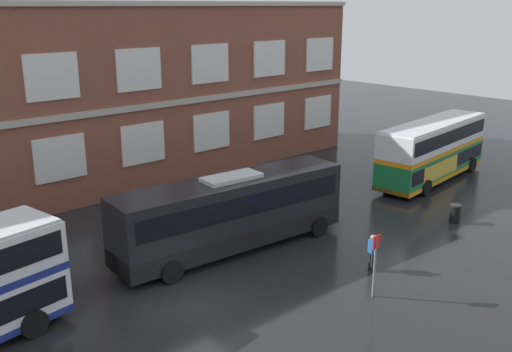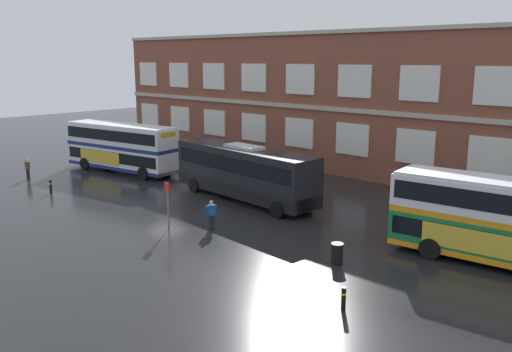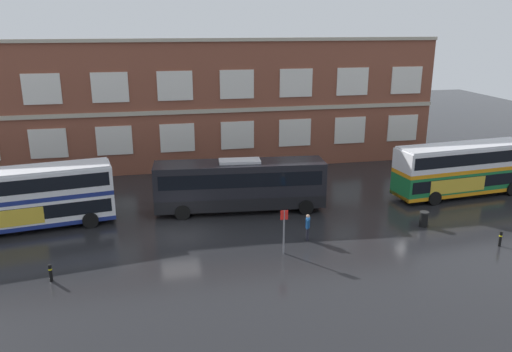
# 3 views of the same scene
# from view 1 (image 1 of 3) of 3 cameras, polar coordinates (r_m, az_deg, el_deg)

# --- Properties ---
(ground_plane) EXTENTS (120.00, 120.00, 0.00)m
(ground_plane) POSITION_cam_1_polar(r_m,az_deg,el_deg) (25.01, -8.53, -10.98)
(ground_plane) COLOR black
(brick_terminal_building) EXTENTS (48.67, 8.19, 11.73)m
(brick_terminal_building) POSITION_cam_1_polar(r_m,az_deg,el_deg) (37.40, -21.75, 6.55)
(brick_terminal_building) COLOR brown
(brick_terminal_building) RESTS_ON ground
(double_decker_middle) EXTENTS (11.21, 3.73, 4.07)m
(double_decker_middle) POSITION_cam_1_polar(r_m,az_deg,el_deg) (40.49, 17.14, 2.52)
(double_decker_middle) COLOR #197038
(double_decker_middle) RESTS_ON ground
(touring_coach) EXTENTS (12.17, 3.66, 3.80)m
(touring_coach) POSITION_cam_1_polar(r_m,az_deg,el_deg) (27.68, -2.39, -3.69)
(touring_coach) COLOR black
(touring_coach) RESTS_ON ground
(second_passenger) EXTENTS (0.38, 0.62, 1.70)m
(second_passenger) POSITION_cam_1_polar(r_m,az_deg,el_deg) (26.46, 11.44, -7.30)
(second_passenger) COLOR black
(second_passenger) RESTS_ON ground
(bus_stand_flag) EXTENTS (0.44, 0.10, 2.70)m
(bus_stand_flag) POSITION_cam_1_polar(r_m,az_deg,el_deg) (23.90, 11.74, -8.16)
(bus_stand_flag) COLOR slate
(bus_stand_flag) RESTS_ON ground
(station_litter_bin) EXTENTS (0.60, 0.60, 1.03)m
(station_litter_bin) POSITION_cam_1_polar(r_m,az_deg,el_deg) (33.41, 19.15, -3.54)
(station_litter_bin) COLOR black
(station_litter_bin) RESTS_ON ground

